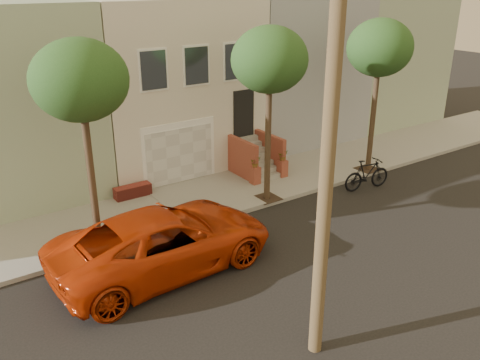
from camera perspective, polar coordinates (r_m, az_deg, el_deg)
ground at (r=15.94m, az=8.69°, el=-8.09°), size 90.00×90.00×0.00m
sidewalk at (r=19.68m, az=-1.85°, el=-1.51°), size 40.00×3.70×0.15m
house_row at (r=23.59m, az=-9.78°, el=11.24°), size 33.10×11.70×7.00m
tree_left at (r=14.66m, az=-17.60°, el=10.52°), size 2.70×2.57×6.30m
tree_mid at (r=17.64m, az=3.37°, el=13.27°), size 2.70×2.57×6.30m
tree_right at (r=21.42m, az=15.50°, el=14.08°), size 2.70×2.57×6.30m
pickup_truck at (r=14.70m, az=-8.59°, el=-6.79°), size 6.61×3.27×1.80m
motorcycle at (r=20.65m, az=14.14°, el=0.63°), size 2.17×0.92×1.26m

